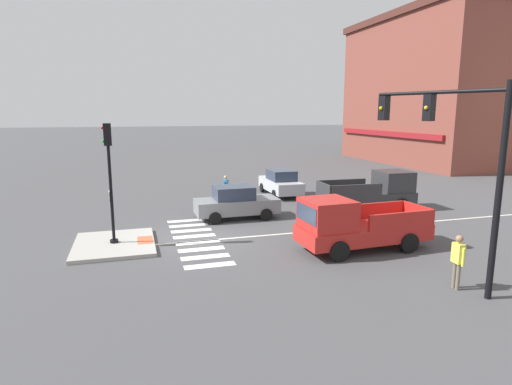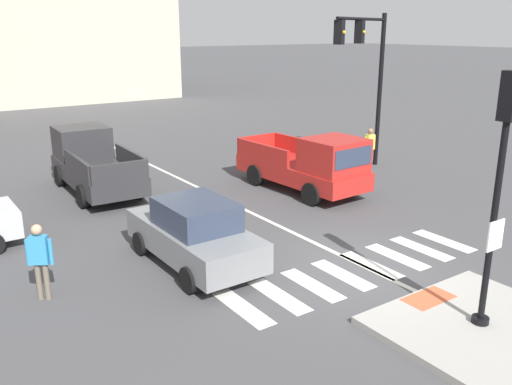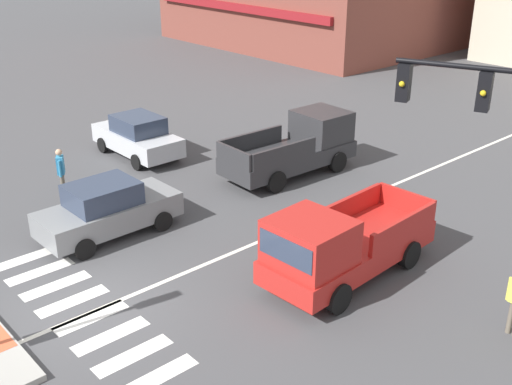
% 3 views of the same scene
% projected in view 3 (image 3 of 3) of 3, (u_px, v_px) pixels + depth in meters
% --- Properties ---
extents(ground_plane, '(300.00, 300.00, 0.00)m').
position_uv_depth(ground_plane, '(84.00, 308.00, 14.93)').
color(ground_plane, '#474749').
extents(crosswalk_stripe_a, '(0.44, 1.80, 0.01)m').
position_uv_depth(crosswalk_stripe_a, '(26.00, 259.00, 17.11)').
color(crosswalk_stripe_a, silver).
rests_on(crosswalk_stripe_a, ground).
extents(crosswalk_stripe_b, '(0.44, 1.80, 0.01)m').
position_uv_depth(crosswalk_stripe_b, '(40.00, 272.00, 16.47)').
color(crosswalk_stripe_b, silver).
rests_on(crosswalk_stripe_b, ground).
extents(crosswalk_stripe_c, '(0.44, 1.80, 0.01)m').
position_uv_depth(crosswalk_stripe_c, '(56.00, 286.00, 15.84)').
color(crosswalk_stripe_c, silver).
rests_on(crosswalk_stripe_c, ground).
extents(crosswalk_stripe_d, '(0.44, 1.80, 0.01)m').
position_uv_depth(crosswalk_stripe_d, '(73.00, 301.00, 15.21)').
color(crosswalk_stripe_d, silver).
rests_on(crosswalk_stripe_d, ground).
extents(crosswalk_stripe_e, '(0.44, 1.80, 0.01)m').
position_uv_depth(crosswalk_stripe_e, '(91.00, 317.00, 14.57)').
color(crosswalk_stripe_e, silver).
rests_on(crosswalk_stripe_e, ground).
extents(crosswalk_stripe_f, '(0.44, 1.80, 0.01)m').
position_uv_depth(crosswalk_stripe_f, '(111.00, 336.00, 13.94)').
color(crosswalk_stripe_f, silver).
rests_on(crosswalk_stripe_f, ground).
extents(crosswalk_stripe_g, '(0.44, 1.80, 0.01)m').
position_uv_depth(crosswalk_stripe_g, '(133.00, 355.00, 13.31)').
color(crosswalk_stripe_g, silver).
rests_on(crosswalk_stripe_g, ground).
extents(crosswalk_stripe_h, '(0.44, 1.80, 0.01)m').
position_uv_depth(crosswalk_stripe_h, '(157.00, 377.00, 12.67)').
color(crosswalk_stripe_h, silver).
rests_on(crosswalk_stripe_h, ground).
extents(lane_centre_line, '(0.14, 28.00, 0.01)m').
position_uv_depth(lane_centre_line, '(363.00, 198.00, 20.83)').
color(lane_centre_line, silver).
rests_on(lane_centre_line, ground).
extents(car_grey_westbound_near, '(1.88, 4.12, 1.64)m').
position_uv_depth(car_grey_westbound_near, '(108.00, 209.00, 18.12)').
color(car_grey_westbound_near, slate).
rests_on(car_grey_westbound_near, ground).
extents(car_silver_cross_left, '(4.10, 1.85, 1.64)m').
position_uv_depth(car_silver_cross_left, '(138.00, 136.00, 24.21)').
color(car_silver_cross_left, silver).
rests_on(car_silver_cross_left, ground).
extents(pickup_truck_charcoal_westbound_far, '(2.20, 5.17, 2.08)m').
position_uv_depth(pickup_truck_charcoal_westbound_far, '(299.00, 146.00, 22.65)').
color(pickup_truck_charcoal_westbound_far, '#2D2D30').
rests_on(pickup_truck_charcoal_westbound_far, ground).
extents(pickup_truck_red_eastbound_mid, '(2.24, 5.19, 2.08)m').
position_uv_depth(pickup_truck_red_eastbound_mid, '(339.00, 246.00, 15.71)').
color(pickup_truck_red_eastbound_mid, red).
rests_on(pickup_truck_red_eastbound_mid, ground).
extents(pedestrian_at_curb_left, '(0.48, 0.37, 1.67)m').
position_uv_depth(pedestrian_at_curb_left, '(61.00, 169.00, 20.58)').
color(pedestrian_at_curb_left, '#6B6051').
rests_on(pedestrian_at_curb_left, ground).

